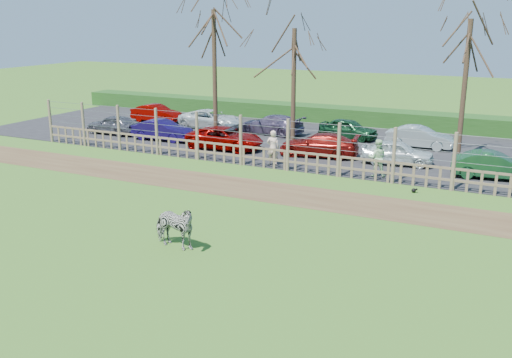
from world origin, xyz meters
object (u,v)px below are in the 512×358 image
at_px(car_2, 225,138).
at_px(car_5, 494,165).
at_px(car_4, 397,152).
at_px(car_11, 420,137).
at_px(zebra, 174,227).
at_px(tree_right, 467,56).
at_px(car_1, 162,130).
at_px(car_3, 319,145).
at_px(tree_left, 214,44).
at_px(visitor_a, 273,148).
at_px(car_9, 272,124).
at_px(tree_mid, 294,59).
at_px(car_0, 113,124).
at_px(car_10, 348,129).
at_px(visitor_b, 377,158).
at_px(car_8, 211,119).
at_px(car_7, 156,113).
at_px(crow, 414,190).

height_order(car_2, car_5, same).
distance_m(car_4, car_11, 4.30).
relative_size(zebra, car_5, 0.47).
xyz_separation_m(tree_right, car_1, (-16.36, -2.85, -4.60)).
distance_m(car_1, car_3, 9.73).
bearing_deg(tree_left, visitor_a, -35.54).
relative_size(car_4, car_9, 0.85).
xyz_separation_m(tree_left, car_9, (2.18, 3.19, -4.98)).
xyz_separation_m(tree_mid, car_0, (-11.19, -2.14, -4.23)).
height_order(tree_left, car_1, tree_left).
distance_m(car_0, car_1, 3.83).
relative_size(visitor_a, car_10, 0.49).
bearing_deg(tree_right, car_5, -60.08).
bearing_deg(car_5, car_2, 82.41).
relative_size(visitor_b, car_5, 0.47).
bearing_deg(car_4, car_1, 83.75).
height_order(visitor_b, car_11, visitor_b).
relative_size(car_3, car_9, 1.00).
distance_m(tree_mid, car_3, 5.31).
xyz_separation_m(tree_mid, tree_right, (9.00, 0.50, 0.37)).
relative_size(visitor_a, car_8, 0.40).
height_order(tree_right, car_8, tree_right).
bearing_deg(tree_mid, car_3, -42.49).
distance_m(car_7, car_10, 13.76).
relative_size(car_3, car_5, 1.14).
xyz_separation_m(tree_mid, zebra, (2.50, -15.87, -4.14)).
height_order(crow, car_0, car_0).
height_order(visitor_a, visitor_b, same).
xyz_separation_m(visitor_a, car_8, (-7.67, 7.13, -0.26)).
height_order(crow, car_5, car_5).
distance_m(tree_right, car_11, 5.40).
distance_m(tree_mid, visitor_b, 8.71).
distance_m(tree_right, car_0, 20.87).
relative_size(car_0, car_4, 1.00).
xyz_separation_m(car_8, car_9, (4.38, -0.03, 0.00)).
bearing_deg(car_2, car_10, -45.35).
bearing_deg(tree_left, zebra, -64.80).
bearing_deg(car_10, car_4, -134.69).
distance_m(car_9, car_10, 4.77).
bearing_deg(visitor_a, visitor_b, 166.21).
bearing_deg(tree_mid, car_5, -14.51).
relative_size(visitor_a, car_4, 0.49).
xyz_separation_m(zebra, visitor_b, (3.61, 11.09, 0.18)).
bearing_deg(tree_right, car_10, 160.28).
bearing_deg(tree_mid, car_2, -136.19).
xyz_separation_m(tree_mid, car_4, (6.44, -2.12, -4.23)).
height_order(tree_mid, tree_right, tree_right).
xyz_separation_m(car_0, car_2, (8.28, -0.65, 0.00)).
distance_m(car_5, car_8, 18.32).
distance_m(car_0, car_10, 14.49).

